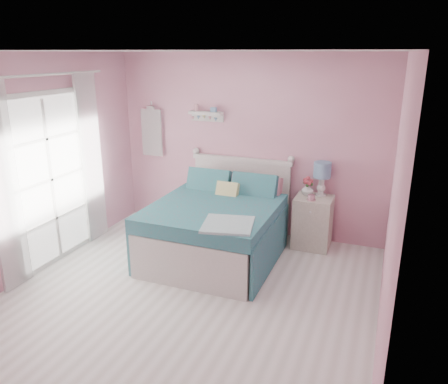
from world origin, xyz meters
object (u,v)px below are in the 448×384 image
Objects in this scene: bed at (218,227)px; table_lamp at (322,172)px; vase at (307,189)px; teacup at (311,198)px; nightstand at (313,222)px.

bed is 4.17× the size of table_lamp.
table_lamp is at bearing 35.67° from bed.
bed is at bearing -144.60° from table_lamp.
teacup is (0.09, -0.19, -0.05)m from vase.
nightstand is at bearing -118.16° from table_lamp.
bed is at bearing -142.25° from vase.
vase is at bearing -161.13° from table_lamp.
table_lamp reaches higher than vase.
nightstand is 0.46m from vase.
table_lamp reaches higher than teacup.
teacup is at bearing 28.53° from bed.
teacup reaches higher than nightstand.
bed is 11.54× the size of vase.
vase is (-0.11, 0.06, 0.44)m from nightstand.
nightstand is 4.23× the size of vase.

